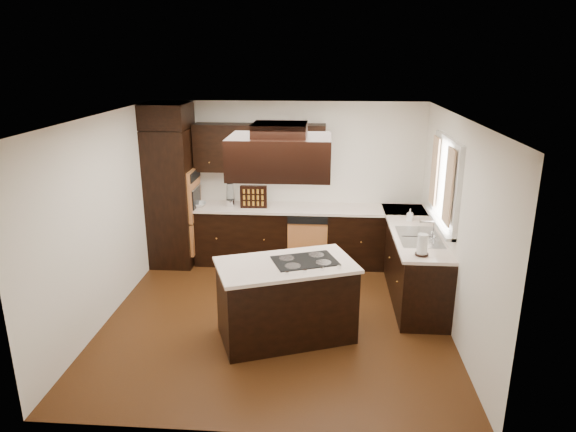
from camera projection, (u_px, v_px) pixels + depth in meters
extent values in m
cube|color=#5A3013|center=(277.00, 317.00, 6.49)|extent=(4.20, 4.20, 0.02)
cube|color=white|center=(275.00, 116.00, 5.73)|extent=(4.20, 4.20, 0.02)
cube|color=white|center=(289.00, 181.00, 8.12)|extent=(4.20, 0.02, 2.50)
cube|color=white|center=(251.00, 305.00, 4.10)|extent=(4.20, 0.02, 2.50)
cube|color=white|center=(104.00, 219.00, 6.26)|extent=(0.02, 4.20, 2.50)
cube|color=white|center=(456.00, 227.00, 5.96)|extent=(0.02, 4.20, 2.50)
cube|color=black|center=(172.00, 198.00, 7.91)|extent=(0.65, 0.75, 2.12)
cube|color=#D68143|center=(194.00, 194.00, 7.87)|extent=(0.05, 0.62, 0.78)
cube|color=black|center=(289.00, 236.00, 8.06)|extent=(2.93, 0.60, 0.88)
cube|color=black|center=(412.00, 261.00, 7.08)|extent=(0.60, 2.40, 0.88)
cube|color=#F9E0CE|center=(289.00, 208.00, 7.91)|extent=(2.93, 0.63, 0.04)
cube|color=#F9E0CE|center=(413.00, 230.00, 6.95)|extent=(0.63, 2.40, 0.04)
cube|color=black|center=(260.00, 148.00, 7.81)|extent=(2.00, 0.34, 0.72)
cube|color=#D68143|center=(307.00, 246.00, 7.77)|extent=(0.60, 0.05, 0.72)
cube|color=white|center=(446.00, 182.00, 6.37)|extent=(0.06, 1.32, 1.12)
cube|color=white|center=(448.00, 182.00, 6.37)|extent=(0.00, 1.20, 1.00)
cube|color=#FAE6C3|center=(449.00, 187.00, 5.96)|extent=(0.02, 0.34, 0.90)
cube|color=#FAE6C3|center=(434.00, 171.00, 6.76)|extent=(0.02, 0.34, 0.90)
cube|color=silver|center=(419.00, 237.00, 6.61)|extent=(0.52, 0.84, 0.01)
cube|color=black|center=(286.00, 302.00, 5.92)|extent=(1.67, 1.28, 0.88)
cube|color=#F9E0CE|center=(286.00, 265.00, 5.78)|extent=(1.74, 1.34, 0.04)
cube|color=black|center=(305.00, 261.00, 5.83)|extent=(0.82, 0.68, 0.01)
cube|color=black|center=(280.00, 156.00, 5.31)|extent=(1.05, 0.72, 0.42)
cube|color=black|center=(280.00, 130.00, 5.22)|extent=(0.55, 0.50, 0.13)
cylinder|color=silver|center=(231.00, 203.00, 7.96)|extent=(0.15, 0.15, 0.10)
cone|color=silver|center=(230.00, 192.00, 7.90)|extent=(0.13, 0.13, 0.26)
cube|color=black|center=(254.00, 197.00, 7.84)|extent=(0.41, 0.11, 0.34)
imported|color=white|center=(198.00, 205.00, 7.93)|extent=(0.30, 0.30, 0.06)
imported|color=white|center=(410.00, 215.00, 7.23)|extent=(0.10, 0.10, 0.17)
cylinder|color=white|center=(422.00, 245.00, 5.96)|extent=(0.13, 0.13, 0.26)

